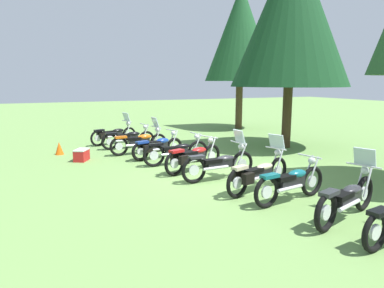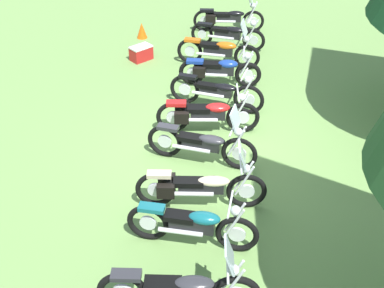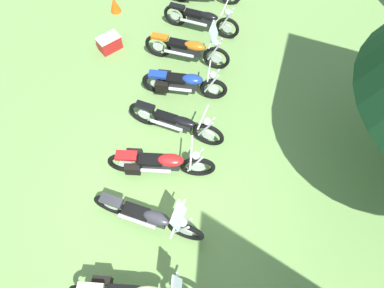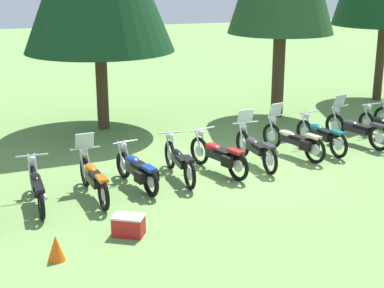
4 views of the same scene
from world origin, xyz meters
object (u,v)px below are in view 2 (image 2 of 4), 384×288
motorcycle_2 (219,50)px  motorcycle_7 (199,186)px  motorcycle_4 (217,92)px  traffic_cone (142,30)px  picnic_cooler (141,53)px  motorcycle_1 (228,34)px  motorcycle_5 (206,114)px  motorcycle_6 (203,144)px  motorcycle_0 (228,18)px  motorcycle_8 (193,224)px  motorcycle_3 (219,70)px

motorcycle_2 → motorcycle_7: motorcycle_7 is taller
motorcycle_4 → traffic_cone: size_ratio=4.88×
traffic_cone → picnic_cooler: bearing=23.6°
motorcycle_1 → motorcycle_5: 4.64m
motorcycle_2 → motorcycle_6: 4.56m
motorcycle_1 → motorcycle_4: size_ratio=0.96×
motorcycle_0 → traffic_cone: (1.39, -2.34, -0.22)m
motorcycle_0 → motorcycle_1: bearing=-90.1°
motorcycle_1 → motorcycle_7: (7.02, 1.54, 0.04)m
motorcycle_2 → motorcycle_4: size_ratio=0.99×
motorcycle_1 → motorcycle_7: motorcycle_7 is taller
motorcycle_0 → motorcycle_2: size_ratio=0.93×
motorcycle_7 → motorcycle_8: bearing=-95.1°
motorcycle_0 → picnic_cooler: (2.84, -1.71, -0.25)m
traffic_cone → motorcycle_0: bearing=120.8°
motorcycle_0 → motorcycle_6: size_ratio=0.93×
motorcycle_0 → picnic_cooler: size_ratio=3.02×
motorcycle_1 → picnic_cooler: motorcycle_1 is taller
motorcycle_3 → motorcycle_6: 3.44m
motorcycle_4 → picnic_cooler: motorcycle_4 is taller
motorcycle_0 → motorcycle_3: motorcycle_0 is taller
motorcycle_6 → picnic_cooler: 5.23m
motorcycle_0 → motorcycle_2: (2.49, 0.50, 0.02)m
motorcycle_3 → motorcycle_4: (1.14, 0.31, 0.01)m
motorcycle_2 → motorcycle_8: (6.74, 1.65, -0.02)m
motorcycle_0 → motorcycle_6: 7.10m
motorcycle_1 → motorcycle_7: bearing=-80.5°
motorcycle_4 → traffic_cone: bearing=134.8°
motorcycle_3 → motorcycle_7: (4.68, 1.10, 0.03)m
traffic_cone → motorcycle_1: bearing=93.5°
motorcycle_5 → picnic_cooler: 4.17m
motorcycle_1 → traffic_cone: bearing=-179.4°
motorcycle_5 → traffic_cone: (-4.40, -3.57, -0.23)m
motorcycle_8 → motorcycle_3: bearing=93.9°
motorcycle_2 → traffic_cone: size_ratio=4.84×
motorcycle_5 → picnic_cooler: motorcycle_5 is taller
motorcycle_2 → motorcycle_1: bearing=88.8°
motorcycle_2 → motorcycle_4: (2.22, 0.63, -0.03)m
motorcycle_6 → motorcycle_4: bearing=96.8°
motorcycle_5 → picnic_cooler: bearing=115.7°
motorcycle_6 → motorcycle_2: bearing=99.6°
motorcycle_0 → motorcycle_2: motorcycle_2 is taller
motorcycle_2 → motorcycle_7: (5.76, 1.42, -0.01)m
motorcycle_2 → motorcycle_8: motorcycle_2 is taller
motorcycle_1 → motorcycle_6: size_ratio=0.96×
motorcycle_4 → picnic_cooler: bearing=145.2°
motorcycle_1 → motorcycle_4: motorcycle_4 is taller
motorcycle_1 → picnic_cooler: size_ratio=3.14×
motorcycle_1 → motorcycle_4: (3.48, 0.75, 0.02)m
motorcycle_4 → motorcycle_5: size_ratio=1.06×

